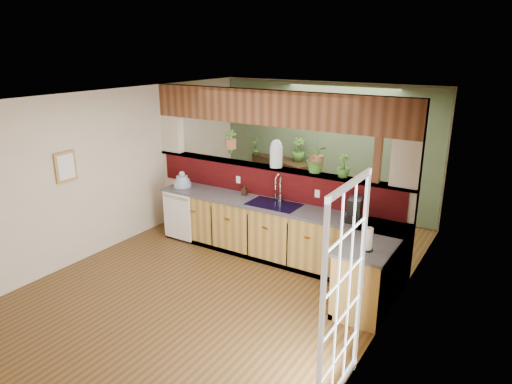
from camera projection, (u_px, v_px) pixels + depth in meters
The scene contains 27 objects.
ground at pixel (225, 278), 6.68m from camera, with size 4.60×7.00×0.01m, color #533819.
ceiling at pixel (221, 98), 5.89m from camera, with size 4.60×7.00×0.01m, color brown.
wall_back at pixel (326, 148), 9.12m from camera, with size 4.60×0.02×2.60m, color beige.
wall_left at pixel (109, 171), 7.44m from camera, with size 0.02×7.00×2.60m, color beige.
wall_right at pixel (390, 227), 5.13m from camera, with size 0.02×7.00×2.60m, color beige.
pass_through_partition at pixel (274, 179), 7.39m from camera, with size 4.60×0.21×2.60m.
pass_through_ledge at pixel (272, 168), 7.36m from camera, with size 4.60×0.21×0.04m, color brown.
header_beam at pixel (273, 108), 7.06m from camera, with size 4.60×0.15×0.55m, color brown.
sage_backwall at pixel (325, 148), 9.10m from camera, with size 4.55×0.02×2.55m, color #4F6444.
countertop at pixel (304, 242), 6.83m from camera, with size 4.14×1.52×0.90m.
dishwasher at pixel (177, 216), 7.82m from camera, with size 0.58×0.03×0.82m.
navy_sink at pixel (274, 209), 7.09m from camera, with size 0.82×0.50×0.18m.
french_door at pixel (343, 297), 4.17m from camera, with size 0.06×1.02×2.16m, color white.
framed_print at pixel (66, 167), 6.70m from camera, with size 0.04×0.35×0.45m.
faucet at pixel (279, 187), 7.12m from camera, with size 0.20×0.20×0.46m.
dish_stack at pixel (182, 182), 7.95m from camera, with size 0.31×0.31×0.28m.
soap_dispenser at pixel (244, 190), 7.49m from camera, with size 0.08×0.08×0.18m, color #362213.
coffee_maker at pixel (354, 211), 6.35m from camera, with size 0.18×0.30×0.33m.
paper_towel at pixel (368, 239), 5.44m from camera, with size 0.14×0.14×0.30m.
glass_jar at pixel (276, 153), 7.25m from camera, with size 0.20×0.20×0.45m.
ledge_plant_right at pixel (344, 166), 6.69m from camera, with size 0.19×0.19×0.35m, color #376A24.
hanging_plant_a at pixel (230, 134), 7.62m from camera, with size 0.23×0.19×0.52m.
hanging_plant_b at pixel (317, 146), 6.83m from camera, with size 0.45×0.40×0.56m.
shelving_console at pixel (281, 183), 9.59m from camera, with size 1.56×0.42×1.04m, color black.
shelf_plant_a at pixel (255, 146), 9.69m from camera, with size 0.20×0.14×0.38m, color #376A24.
shelf_plant_b at pixel (298, 150), 9.17m from camera, with size 0.27×0.27×0.47m, color #376A24.
floor_plant at pixel (331, 218), 7.98m from camera, with size 0.66×0.57×0.73m, color #376A24.
Camera 1 is at (3.53, -4.85, 3.24)m, focal length 32.00 mm.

